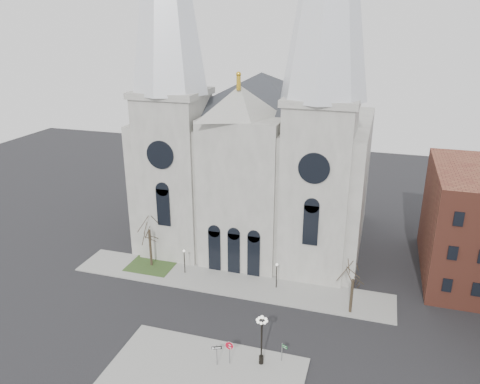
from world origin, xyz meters
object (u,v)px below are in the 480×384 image
(one_way_sign, at_px, (217,352))
(stop_sign, at_px, (230,348))
(globe_lamp, at_px, (262,334))
(street_name_sign, at_px, (283,351))

(one_way_sign, bearing_deg, stop_sign, 2.63)
(stop_sign, height_order, one_way_sign, stop_sign)
(stop_sign, height_order, globe_lamp, globe_lamp)
(stop_sign, xyz_separation_m, globe_lamp, (2.83, 0.89, 1.56))
(one_way_sign, bearing_deg, street_name_sign, -0.44)
(stop_sign, distance_m, one_way_sign, 1.23)
(street_name_sign, bearing_deg, stop_sign, -135.50)
(globe_lamp, height_order, street_name_sign, globe_lamp)
(stop_sign, relative_size, street_name_sign, 1.22)
(street_name_sign, bearing_deg, one_way_sign, -134.76)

